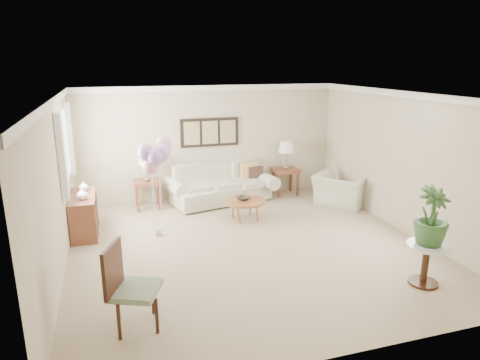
{
  "coord_description": "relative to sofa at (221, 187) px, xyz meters",
  "views": [
    {
      "loc": [
        -2.18,
        -6.49,
        3.11
      ],
      "look_at": [
        -0.01,
        0.6,
        1.05
      ],
      "focal_mm": 32.0,
      "sensor_mm": 36.0,
      "label": 1
    }
  ],
  "objects": [
    {
      "name": "credenza",
      "position": [
        -2.91,
        -1.09,
        0.02
      ],
      "size": [
        0.46,
        1.2,
        0.74
      ],
      "color": "brown",
      "rests_on": "ground"
    },
    {
      "name": "vase_white",
      "position": [
        -2.89,
        -1.33,
        0.49
      ],
      "size": [
        0.25,
        0.25,
        0.21
      ],
      "primitive_type": "imported",
      "rotation": [
        0.0,
        0.0,
        -0.31
      ],
      "color": "white",
      "rests_on": "credenza"
    },
    {
      "name": "coffee_table",
      "position": [
        0.17,
        -1.28,
        0.03
      ],
      "size": [
        0.82,
        0.82,
        0.42
      ],
      "color": "#955436",
      "rests_on": "ground"
    },
    {
      "name": "vase_sage",
      "position": [
        -2.89,
        -0.78,
        0.48
      ],
      "size": [
        0.22,
        0.22,
        0.18
      ],
      "primitive_type": "imported",
      "rotation": [
        0.0,
        0.0,
        -0.26
      ],
      "color": "silver",
      "rests_on": "credenza"
    },
    {
      "name": "lamp_left",
      "position": [
        -1.64,
        0.02,
        0.74
      ],
      "size": [
        0.34,
        0.34,
        0.61
      ],
      "color": "gray",
      "rests_on": "end_table_left"
    },
    {
      "name": "decor_bowl",
      "position": [
        0.14,
        -1.25,
        0.1
      ],
      "size": [
        0.34,
        0.34,
        0.06
      ],
      "primitive_type": "imported",
      "rotation": [
        0.0,
        0.0,
        0.39
      ],
      "color": "#2E2721",
      "rests_on": "coffee_table"
    },
    {
      "name": "wall_art_triptych",
      "position": [
        -0.15,
        0.38,
        1.2
      ],
      "size": [
        1.35,
        0.06,
        0.65
      ],
      "color": "black",
      "rests_on": "ground"
    },
    {
      "name": "armchair",
      "position": [
        2.49,
        -1.03,
        -0.0
      ],
      "size": [
        1.4,
        1.42,
        0.69
      ],
      "primitive_type": "imported",
      "rotation": [
        0.0,
        0.0,
        2.24
      ],
      "color": "beige",
      "rests_on": "ground"
    },
    {
      "name": "end_table_left",
      "position": [
        -1.64,
        0.02,
        0.18
      ],
      "size": [
        0.58,
        0.52,
        0.63
      ],
      "color": "brown",
      "rests_on": "ground"
    },
    {
      "name": "balloon_cluster",
      "position": [
        -1.62,
        -1.64,
        1.19
      ],
      "size": [
        0.61,
        0.51,
        1.85
      ],
      "color": "gray",
      "rests_on": "ground"
    },
    {
      "name": "ground_plane",
      "position": [
        -0.15,
        -2.59,
        -0.35
      ],
      "size": [
        6.0,
        6.0,
        0.0
      ],
      "primitive_type": "plane",
      "color": "tan"
    },
    {
      "name": "end_table_right",
      "position": [
        1.63,
        0.08,
        0.18
      ],
      "size": [
        0.58,
        0.53,
        0.64
      ],
      "color": "brown",
      "rests_on": "ground"
    },
    {
      "name": "sofa",
      "position": [
        0.0,
        0.0,
        0.0
      ],
      "size": [
        2.59,
        1.35,
        0.89
      ],
      "color": "beige",
      "rests_on": "ground"
    },
    {
      "name": "lamp_right",
      "position": [
        1.63,
        0.08,
        0.8
      ],
      "size": [
        0.38,
        0.38,
        0.67
      ],
      "color": "gray",
      "rests_on": "end_table_right"
    },
    {
      "name": "accent_chair",
      "position": [
        -2.27,
        -4.36,
        0.22
      ],
      "size": [
        0.71,
        0.7,
        1.1
      ],
      "color": "gray",
      "rests_on": "ground"
    },
    {
      "name": "side_table",
      "position": [
        1.84,
        -4.53,
        0.12
      ],
      "size": [
        0.57,
        0.57,
        0.62
      ],
      "color": "silver",
      "rests_on": "ground"
    },
    {
      "name": "potted_plant",
      "position": [
        1.85,
        -4.52,
        0.69
      ],
      "size": [
        0.52,
        0.52,
        0.84
      ],
      "primitive_type": "imported",
      "rotation": [
        0.0,
        0.0,
        0.11
      ],
      "color": "#2C4F26",
      "rests_on": "side_table"
    },
    {
      "name": "room_shell",
      "position": [
        -0.26,
        -2.5,
        1.28
      ],
      "size": [
        6.04,
        6.04,
        2.6
      ],
      "color": "beige",
      "rests_on": "ground"
    }
  ]
}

